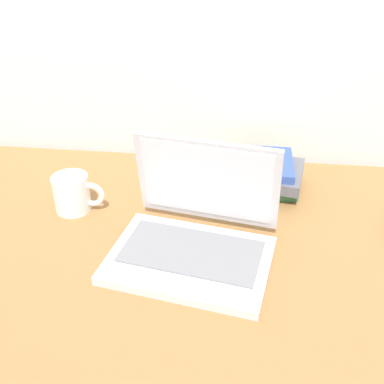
% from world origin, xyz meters
% --- Properties ---
extents(desk, '(1.60, 0.76, 0.03)m').
position_xyz_m(desk, '(0.00, 0.00, 0.01)').
color(desk, olive).
rests_on(desk, ground).
extents(laptop, '(0.34, 0.31, 0.22)m').
position_xyz_m(laptop, '(0.01, -0.03, 0.08)').
color(laptop, silver).
rests_on(laptop, desk).
extents(coffee_mug, '(0.12, 0.08, 0.09)m').
position_xyz_m(coffee_mug, '(-0.28, 0.09, 0.07)').
color(coffee_mug, white).
rests_on(coffee_mug, desk).
extents(book_stack, '(0.23, 0.18, 0.08)m').
position_xyz_m(book_stack, '(0.14, 0.24, 0.07)').
color(book_stack, '#3F7F4C').
rests_on(book_stack, desk).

